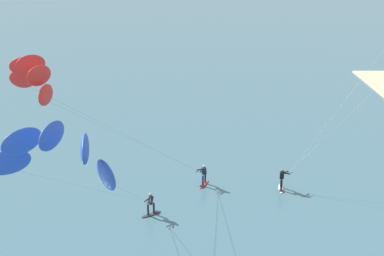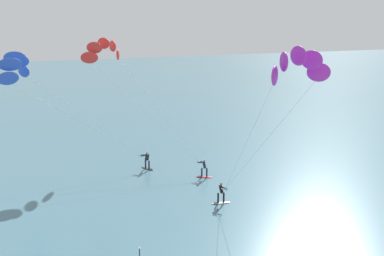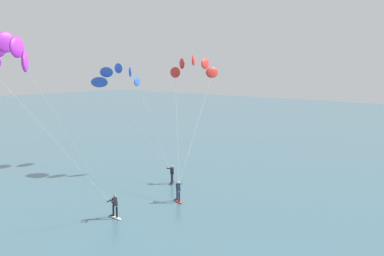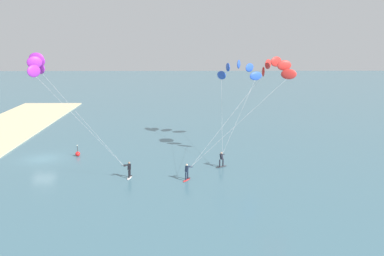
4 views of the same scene
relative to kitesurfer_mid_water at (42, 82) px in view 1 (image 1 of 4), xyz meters
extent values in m
ellipsoid|color=white|center=(5.85, -15.12, -10.07)|extent=(1.53, 0.54, 0.08)
cube|color=black|center=(5.44, -15.07, -10.02)|extent=(0.31, 0.32, 0.02)
cylinder|color=black|center=(6.07, -15.15, -9.64)|extent=(0.14, 0.14, 0.78)
cylinder|color=black|center=(5.63, -15.10, -9.64)|extent=(0.14, 0.14, 0.78)
cube|color=black|center=(5.85, -15.12, -8.95)|extent=(0.35, 0.34, 0.63)
sphere|color=#9E7051|center=(5.85, -15.12, -8.53)|extent=(0.20, 0.20, 0.20)
cylinder|color=black|center=(5.93, -15.67, -8.80)|extent=(0.11, 0.55, 0.03)
cylinder|color=black|center=(6.00, -15.38, -8.77)|extent=(0.38, 0.57, 0.15)
cylinder|color=black|center=(5.78, -15.41, -8.77)|extent=(0.23, 0.61, 0.15)
cylinder|color=#B2B2B7|center=(5.71, -19.51, -4.15)|extent=(0.46, 7.70, 9.32)
cylinder|color=#B2B2B7|center=(7.24, -19.28, -4.15)|extent=(2.64, 7.25, 9.32)
ellipsoid|color=red|center=(6.60, -9.38, -10.07)|extent=(1.51, 0.97, 0.08)
cube|color=black|center=(6.23, -9.20, -10.02)|extent=(0.38, 0.38, 0.02)
cylinder|color=#192338|center=(6.80, -9.47, -9.64)|extent=(0.14, 0.14, 0.78)
cylinder|color=#192338|center=(6.40, -9.28, -9.64)|extent=(0.14, 0.14, 0.78)
cube|color=#192338|center=(6.60, -9.38, -8.95)|extent=(0.42, 0.41, 0.63)
sphere|color=beige|center=(6.60, -9.38, -8.53)|extent=(0.20, 0.20, 0.20)
cylinder|color=black|center=(6.29, -8.93, -8.80)|extent=(0.34, 0.47, 0.03)
cylinder|color=#192338|center=(6.35, -9.21, -8.77)|extent=(0.55, 0.40, 0.15)
cylinder|color=#192338|center=(6.53, -9.09, -8.77)|extent=(0.23, 0.61, 0.15)
ellipsoid|color=red|center=(1.24, 1.52, -0.17)|extent=(0.60, 1.67, 1.10)
ellipsoid|color=red|center=(0.67, 1.12, 0.72)|extent=(0.67, 1.67, 1.10)
ellipsoid|color=red|center=(-0.30, 0.43, 1.07)|extent=(1.21, 1.53, 1.10)
ellipsoid|color=red|center=(-1.28, -0.26, 0.72)|extent=(1.56, 1.15, 1.10)
ellipsoid|color=red|center=(-1.85, -0.66, -0.17)|extent=(1.67, 0.60, 1.10)
cylinder|color=#B2B2B7|center=(3.76, -3.70, -4.63)|extent=(5.06, 10.46, 8.35)
cylinder|color=#B2B2B7|center=(2.22, -4.79, -4.63)|extent=(8.15, 8.28, 8.35)
ellipsoid|color=#333338|center=(2.35, -5.62, -10.07)|extent=(1.11, 1.46, 0.08)
cube|color=black|center=(2.57, -5.97, -10.02)|extent=(0.39, 0.39, 0.02)
cylinder|color=black|center=(2.24, -5.43, -9.64)|extent=(0.14, 0.14, 0.78)
cylinder|color=black|center=(2.47, -5.80, -9.64)|extent=(0.14, 0.14, 0.78)
cube|color=black|center=(2.35, -5.62, -8.95)|extent=(0.42, 0.43, 0.63)
sphere|color=tan|center=(2.35, -5.62, -8.53)|extent=(0.20, 0.20, 0.20)
cylinder|color=black|center=(1.82, -5.47, -8.80)|extent=(0.54, 0.17, 0.03)
cylinder|color=black|center=(2.06, -5.65, -8.77)|extent=(0.61, 0.16, 0.15)
cylinder|color=black|center=(2.12, -5.44, -8.77)|extent=(0.53, 0.43, 0.15)
ellipsoid|color=blue|center=(-7.80, -0.53, -1.23)|extent=(1.24, 1.84, 1.10)
ellipsoid|color=blue|center=(-8.02, -1.32, -0.18)|extent=(1.73, 1.44, 1.10)
ellipsoid|color=blue|center=(-8.39, -2.67, 0.23)|extent=(1.95, 0.82, 1.10)
ellipsoid|color=blue|center=(-8.76, -4.03, -0.18)|extent=(1.96, 0.56, 1.10)
ellipsoid|color=blue|center=(-8.97, -4.82, -1.23)|extent=(1.84, 1.24, 1.10)
cylinder|color=#B2B2B7|center=(-2.99, -3.00, -5.16)|extent=(9.64, 4.96, 7.29)
cylinder|color=#B2B2B7|center=(-3.58, -5.15, -5.16)|extent=(10.81, 0.67, 7.29)
camera|label=1|loc=(-26.39, -8.02, 7.69)|focal=45.71mm
camera|label=2|loc=(-6.88, -45.89, 4.35)|focal=43.78mm
camera|label=3|loc=(30.46, -35.04, 0.67)|focal=42.83mm
camera|label=4|loc=(46.80, -9.36, 4.03)|focal=40.06mm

